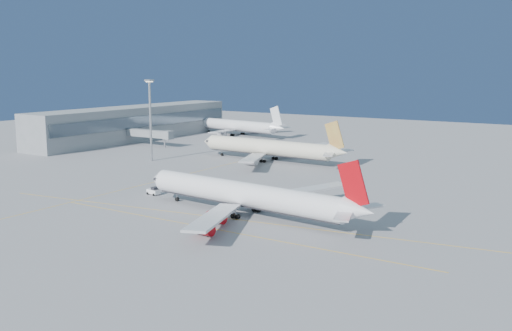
% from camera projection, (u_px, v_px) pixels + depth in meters
% --- Properties ---
extents(ground, '(500.00, 500.00, 0.00)m').
position_uv_depth(ground, '(239.00, 212.00, 128.97)').
color(ground, slate).
rests_on(ground, ground).
extents(terminal, '(18.40, 110.00, 15.00)m').
position_uv_depth(terminal, '(135.00, 123.00, 259.28)').
color(terminal, gray).
rests_on(terminal, ground).
extents(jet_bridge, '(23.60, 3.60, 6.90)m').
position_uv_depth(jet_bridge, '(152.00, 134.00, 237.30)').
color(jet_bridge, gray).
rests_on(jet_bridge, ground).
extents(taxiway_lines, '(118.86, 140.00, 0.02)m').
position_uv_depth(taxiway_lines, '(205.00, 199.00, 142.04)').
color(taxiway_lines, '#E6A60C').
rests_on(taxiway_lines, ground).
extents(airliner_virgin, '(61.45, 54.97, 15.15)m').
position_uv_depth(airliner_virgin, '(248.00, 195.00, 125.43)').
color(airliner_virgin, white).
rests_on(airliner_virgin, ground).
extents(airliner_etihad, '(59.86, 55.32, 15.63)m').
position_uv_depth(airliner_etihad, '(270.00, 148.00, 198.93)').
color(airliner_etihad, beige).
rests_on(airliner_etihad, ground).
extents(airliner_third, '(57.07, 52.13, 15.33)m').
position_uv_depth(airliner_third, '(238.00, 126.00, 275.64)').
color(airliner_third, white).
rests_on(airliner_third, ground).
extents(pushback_tug, '(3.98, 2.82, 2.09)m').
position_uv_depth(pushback_tug, '(154.00, 191.00, 146.67)').
color(pushback_tug, white).
rests_on(pushback_tug, ground).
extents(light_mast, '(2.45, 2.45, 28.33)m').
position_uv_depth(light_mast, '(150.00, 113.00, 197.87)').
color(light_mast, gray).
rests_on(light_mast, ground).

